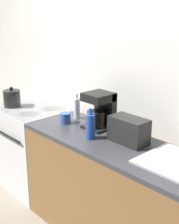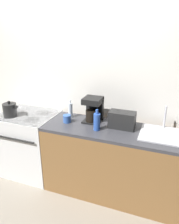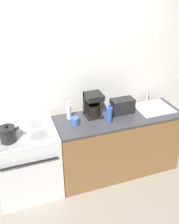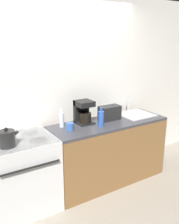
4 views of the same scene
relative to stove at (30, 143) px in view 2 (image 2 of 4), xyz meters
name	(u,v)px [view 2 (image 2 of 4)]	position (x,y,z in m)	size (l,w,h in m)	color
ground_plane	(61,194)	(0.64, -0.33, -0.46)	(12.00, 12.00, 0.00)	gray
wall_back	(80,83)	(0.64, 0.38, 0.84)	(8.00, 0.05, 2.60)	silver
stove	(30,143)	(0.00, 0.00, 0.00)	(0.76, 0.69, 0.90)	silver
counter_block	(113,162)	(1.24, -0.03, -0.01)	(1.69, 0.59, 0.90)	brown
kettle	(10,110)	(-0.17, -0.13, 0.53)	(0.22, 0.18, 0.21)	black
toaster	(122,120)	(1.30, 0.04, 0.54)	(0.30, 0.16, 0.20)	black
coffee_maker	(93,109)	(0.92, 0.11, 0.60)	(0.22, 0.23, 0.31)	black
sink_tray	(163,134)	(1.77, 0.01, 0.45)	(0.48, 0.44, 0.28)	#B7B7BC
bottle_clear	(70,110)	(0.60, 0.12, 0.54)	(0.06, 0.06, 0.24)	silver
bottle_blue	(97,122)	(1.05, -0.12, 0.54)	(0.08, 0.08, 0.25)	#2D56B7
cup_blue	(67,119)	(0.63, -0.04, 0.49)	(0.10, 0.10, 0.10)	#3860B2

